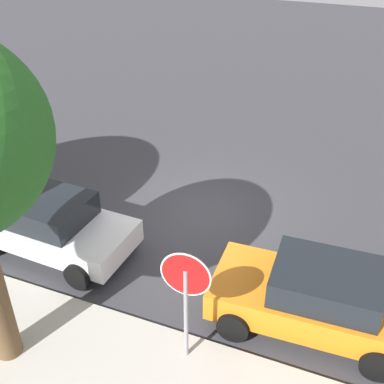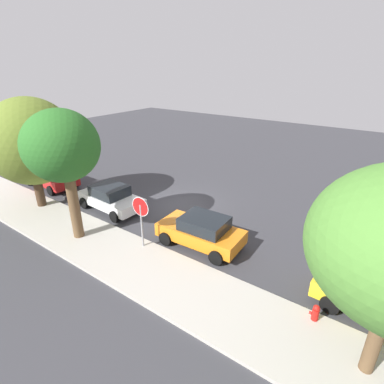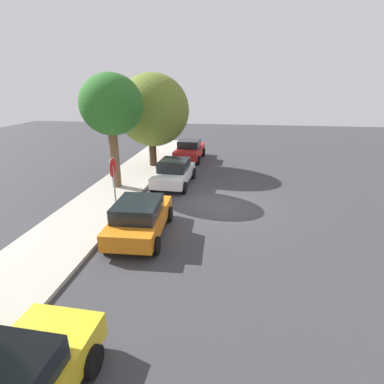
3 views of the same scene
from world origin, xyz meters
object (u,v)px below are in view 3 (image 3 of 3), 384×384
at_px(parked_car_orange, 140,217).
at_px(stop_sign, 113,175).
at_px(parked_car_white, 174,172).
at_px(street_tree_near_corner, 112,106).
at_px(parked_car_red, 190,150).
at_px(street_tree_far, 153,110).

bearing_deg(parked_car_orange, stop_sign, 41.36).
height_order(stop_sign, parked_car_white, stop_sign).
height_order(parked_car_white, street_tree_near_corner, street_tree_near_corner).
xyz_separation_m(parked_car_white, parked_car_red, (6.01, 0.00, 0.02)).
bearing_deg(street_tree_near_corner, parked_car_orange, -151.02).
bearing_deg(parked_car_white, parked_car_red, 0.01).
bearing_deg(parked_car_red, parked_car_orange, 179.60).
height_order(parked_car_orange, street_tree_far, street_tree_far).
xyz_separation_m(stop_sign, parked_car_orange, (-1.99, -1.75, -1.02)).
distance_m(parked_car_orange, street_tree_far, 10.38).
height_order(parked_car_white, street_tree_far, street_tree_far).
height_order(stop_sign, street_tree_near_corner, street_tree_near_corner).
distance_m(parked_car_red, street_tree_far, 4.49).
relative_size(parked_car_orange, parked_car_white, 0.97).
distance_m(stop_sign, street_tree_far, 8.00).
distance_m(parked_car_orange, parked_car_red, 12.25).
bearing_deg(street_tree_far, stop_sign, -178.60).
relative_size(stop_sign, parked_car_white, 0.62).
bearing_deg(parked_car_white, parked_car_orange, 179.20).
height_order(parked_car_white, parked_car_red, parked_car_red).
bearing_deg(parked_car_orange, street_tree_near_corner, 28.98).
bearing_deg(street_tree_far, parked_car_orange, -168.70).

